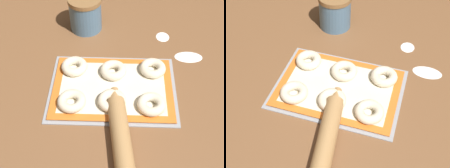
{
  "view_description": "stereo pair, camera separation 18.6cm",
  "coord_description": "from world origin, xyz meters",
  "views": [
    {
      "loc": [
        0.02,
        -0.71,
        0.79
      ],
      "look_at": [
        -0.0,
        -0.02,
        0.03
      ],
      "focal_mm": 50.0,
      "sensor_mm": 36.0,
      "label": 1
    },
    {
      "loc": [
        0.21,
        -0.68,
        0.79
      ],
      "look_at": [
        -0.0,
        -0.02,
        0.03
      ],
      "focal_mm": 50.0,
      "sensor_mm": 36.0,
      "label": 2
    }
  ],
  "objects": [
    {
      "name": "ground_plane",
      "position": [
        0.0,
        0.0,
        0.0
      ],
      "size": [
        2.8,
        2.8,
        0.0
      ],
      "primitive_type": "plane",
      "color": "brown"
    },
    {
      "name": "baking_tray",
      "position": [
        -0.0,
        -0.02,
        0.0
      ],
      "size": [
        0.43,
        0.31,
        0.01
      ],
      "color": "#93969B",
      "rests_on": "ground_plane"
    },
    {
      "name": "baking_mat",
      "position": [
        -0.0,
        -0.02,
        0.01
      ],
      "size": [
        0.4,
        0.28,
        0.0
      ],
      "color": "orange",
      "rests_on": "baking_tray"
    },
    {
      "name": "bagel_front_left",
      "position": [
        -0.13,
        -0.09,
        0.03
      ],
      "size": [
        0.09,
        0.09,
        0.03
      ],
      "color": "beige",
      "rests_on": "baking_mat"
    },
    {
      "name": "bagel_front_center",
      "position": [
        0.0,
        -0.09,
        0.03
      ],
      "size": [
        0.09,
        0.09,
        0.03
      ],
      "color": "beige",
      "rests_on": "baking_mat"
    },
    {
      "name": "bagel_front_right",
      "position": [
        0.12,
        -0.1,
        0.03
      ],
      "size": [
        0.09,
        0.09,
        0.03
      ],
      "color": "beige",
      "rests_on": "baking_mat"
    },
    {
      "name": "bagel_back_left",
      "position": [
        -0.14,
        0.06,
        0.03
      ],
      "size": [
        0.09,
        0.09,
        0.03
      ],
      "color": "beige",
      "rests_on": "baking_mat"
    },
    {
      "name": "bagel_back_center",
      "position": [
        -0.0,
        0.05,
        0.03
      ],
      "size": [
        0.09,
        0.09,
        0.03
      ],
      "color": "beige",
      "rests_on": "baking_mat"
    },
    {
      "name": "bagel_back_right",
      "position": [
        0.14,
        0.06,
        0.03
      ],
      "size": [
        0.09,
        0.09,
        0.03
      ],
      "color": "beige",
      "rests_on": "baking_mat"
    },
    {
      "name": "flour_canister",
      "position": [
        -0.12,
        0.32,
        0.07
      ],
      "size": [
        0.13,
        0.13,
        0.14
      ],
      "color": "slate",
      "rests_on": "ground_plane"
    },
    {
      "name": "rolling_pin",
      "position": [
        0.04,
        -0.26,
        0.03
      ],
      "size": [
        0.1,
        0.45,
        0.06
      ],
      "color": "#AD7F4C",
      "rests_on": "ground_plane"
    },
    {
      "name": "flour_patch_near",
      "position": [
        0.28,
        0.15,
        0.0
      ],
      "size": [
        0.1,
        0.06,
        0.0
      ],
      "color": "white",
      "rests_on": "ground_plane"
    },
    {
      "name": "flour_patch_far",
      "position": [
        0.19,
        0.27,
        0.0
      ],
      "size": [
        0.05,
        0.06,
        0.0
      ],
      "color": "white",
      "rests_on": "ground_plane"
    }
  ]
}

